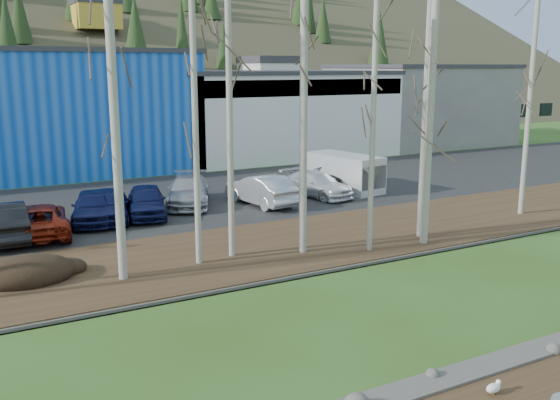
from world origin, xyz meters
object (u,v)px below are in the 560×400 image
car_7 (317,184)px  car_9 (109,205)px  seagull (494,388)px  car_3 (189,191)px  van_white (347,173)px  car_1 (3,221)px  car_4 (146,201)px  car_8 (93,207)px  car_6 (328,176)px  car_5 (261,190)px  car_2 (39,220)px

car_7 → car_9: 11.34m
seagull → car_3: bearing=84.0°
car_7 → van_white: (2.38, 0.55, 0.36)m
car_1 → car_7: 16.01m
car_4 → car_8: 2.51m
car_1 → car_6: (17.79, 2.99, -0.10)m
car_4 → van_white: size_ratio=0.88×
car_4 → car_7: bearing=15.4°
car_6 → van_white: van_white is taller
car_3 → car_6: 8.76m
car_5 → car_9: (-7.73, 0.33, -0.03)m
car_1 → car_5: car_1 is taller
seagull → car_8: (-4.35, 19.63, 0.70)m
car_3 → car_5: (3.32, -1.72, 0.03)m
car_4 → van_white: (11.96, 0.59, 0.29)m
car_5 → car_7: bearing=179.1°
car_2 → car_7: (14.58, 1.28, -0.01)m
car_2 → car_7: size_ratio=1.07×
car_1 → car_7: size_ratio=1.05×
car_9 → car_5: bearing=12.7°
car_6 → car_9: car_9 is taller
car_4 → car_5: 5.98m
car_8 → van_white: van_white is taller
car_1 → seagull: bearing=115.4°
car_1 → car_3: bearing=-162.6°
seagull → car_8: bearing=98.7°
car_3 → car_6: car_3 is taller
seagull → car_7: 21.15m
seagull → car_8: size_ratio=0.11×
car_4 → car_7: 9.58m
car_2 → car_9: (3.24, 1.23, 0.06)m
car_7 → car_8: car_8 is taller
car_5 → car_9: size_ratio=1.08×
car_1 → car_5: (12.36, 0.90, -0.03)m
car_6 → car_7: size_ratio=1.10×
van_white → car_9: bearing=173.3°
car_1 → car_6: bearing=-169.2°
car_7 → car_9: car_9 is taller
car_4 → car_6: size_ratio=0.86×
car_6 → car_9: bearing=-19.2°
car_3 → car_9: size_ratio=1.17×
seagull → car_3: (0.81, 21.01, 0.70)m
seagull → car_8: car_8 is taller
seagull → van_white: (10.11, 20.22, 0.99)m
car_8 → car_9: 0.75m
car_9 → van_white: bearing=17.6°
car_1 → car_8: car_1 is taller
car_9 → car_6: bearing=22.7°
car_5 → car_6: size_ratio=0.93×
car_6 → car_3: bearing=-24.4°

